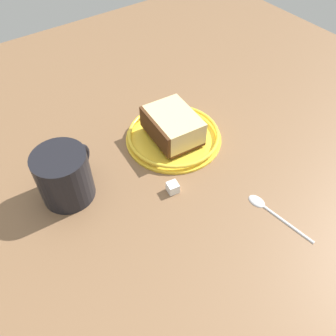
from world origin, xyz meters
The scene contains 6 objects.
ground_plane centered at (0.00, 0.00, -1.42)cm, with size 126.52×126.52×2.85cm, color brown.
small_plate centered at (-7.32, 3.07, 0.81)cm, with size 18.23×18.23×1.65cm.
cake_slice centered at (-7.35, 2.81, 3.45)cm, with size 11.15×8.98×4.96cm.
tea_mug centered at (-6.73, -18.67, 4.57)cm, with size 8.54×10.38×8.92cm.
teaspoon centered at (14.49, 5.66, 0.35)cm, with size 12.12×2.85×0.80cm.
sugar_cube centered at (2.81, -4.49, 0.89)cm, with size 1.78×1.78×1.78cm, color white.
Camera 1 is at (31.66, -26.03, 45.93)cm, focal length 37.12 mm.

